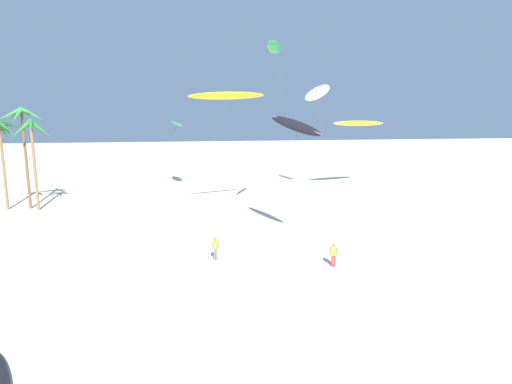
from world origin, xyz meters
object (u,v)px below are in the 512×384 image
(flying_kite_5, at_px, (359,123))
(person_near_left, at_px, (216,248))
(flying_kite_4, at_px, (176,124))
(person_foreground_walker, at_px, (334,254))
(flying_kite_1, at_px, (317,93))
(palm_tree_2, at_px, (1,133))
(palm_tree_1, at_px, (23,120))
(palm_tree_0, at_px, (32,134))
(flying_kite_2, at_px, (227,96))
(flying_kite_0, at_px, (295,125))
(flying_kite_3, at_px, (274,47))

(flying_kite_5, bearing_deg, person_near_left, -128.83)
(flying_kite_4, distance_m, person_foreground_walker, 35.36)
(flying_kite_1, bearing_deg, palm_tree_2, -172.93)
(palm_tree_1, distance_m, palm_tree_2, 2.67)
(palm_tree_0, xyz_separation_m, flying_kite_5, (39.38, 7.12, 0.85))
(person_near_left, bearing_deg, person_foreground_walker, -17.78)
(flying_kite_2, bearing_deg, flying_kite_4, 109.28)
(palm_tree_0, xyz_separation_m, person_near_left, (18.14, -19.28, -7.27))
(palm_tree_1, relative_size, flying_kite_5, 1.17)
(palm_tree_2, xyz_separation_m, flying_kite_0, (27.97, -17.12, 1.22))
(palm_tree_2, bearing_deg, flying_kite_4, 28.40)
(flying_kite_2, relative_size, person_near_left, 7.44)
(flying_kite_0, relative_size, person_foreground_walker, 6.29)
(palm_tree_1, relative_size, flying_kite_0, 1.05)
(flying_kite_2, bearing_deg, palm_tree_1, 164.33)
(palm_tree_2, relative_size, flying_kite_0, 0.92)
(palm_tree_1, distance_m, flying_kite_2, 22.42)
(flying_kite_5, bearing_deg, palm_tree_0, -169.75)
(palm_tree_0, height_order, palm_tree_2, palm_tree_0)
(flying_kite_0, distance_m, flying_kite_3, 9.37)
(palm_tree_1, height_order, flying_kite_5, palm_tree_1)
(flying_kite_2, bearing_deg, palm_tree_0, 165.98)
(flying_kite_0, xyz_separation_m, flying_kite_2, (-4.21, 11.19, 2.62))
(flying_kite_3, bearing_deg, flying_kite_5, 48.08)
(flying_kite_2, height_order, person_foreground_walker, flying_kite_2)
(flying_kite_4, relative_size, flying_kite_5, 1.06)
(flying_kite_0, xyz_separation_m, flying_kite_1, (8.17, 21.61, 3.37))
(flying_kite_1, bearing_deg, flying_kite_0, -110.72)
(flying_kite_5, relative_size, person_near_left, 5.55)
(flying_kite_3, xyz_separation_m, person_near_left, (-6.10, -9.53, -15.29))
(palm_tree_2, bearing_deg, flying_kite_2, -14.01)
(flying_kite_0, relative_size, person_near_left, 6.18)
(flying_kite_4, relative_size, person_near_left, 5.87)
(palm_tree_2, xyz_separation_m, flying_kite_4, (18.23, 9.86, 0.70))
(person_near_left, bearing_deg, flying_kite_5, 51.17)
(flying_kite_0, xyz_separation_m, flying_kite_3, (-0.38, 6.54, 6.69))
(flying_kite_0, bearing_deg, flying_kite_3, 93.29)
(flying_kite_2, xyz_separation_m, flying_kite_3, (3.84, -4.65, 4.07))
(person_near_left, bearing_deg, flying_kite_1, 59.23)
(palm_tree_2, bearing_deg, flying_kite_1, 7.07)
(palm_tree_1, distance_m, flying_kite_0, 30.90)
(flying_kite_1, bearing_deg, palm_tree_1, -172.60)
(palm_tree_1, relative_size, flying_kite_2, 0.87)
(flying_kite_2, xyz_separation_m, person_foreground_walker, (5.72, -16.74, -11.24))
(flying_kite_1, distance_m, flying_kite_3, 17.64)
(palm_tree_1, height_order, flying_kite_4, palm_tree_1)
(palm_tree_1, bearing_deg, flying_kite_4, 31.52)
(flying_kite_2, relative_size, flying_kite_4, 1.27)
(flying_kite_0, bearing_deg, flying_kite_1, 69.28)
(flying_kite_1, bearing_deg, flying_kite_3, -119.56)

